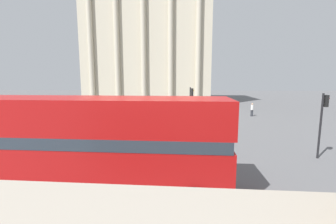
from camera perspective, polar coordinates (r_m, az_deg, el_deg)
name	(u,v)px	position (r m, az deg, el deg)	size (l,w,h in m)	color
double_decker_bus	(93,140)	(9.82, -18.55, -6.84)	(11.11, 2.76, 3.99)	black
plaza_building_left	(150,41)	(48.58, -4.48, 17.56)	(24.13, 16.29, 25.34)	beige
traffic_light_near	(323,116)	(16.08, 34.61, -0.94)	(0.42, 0.24, 3.93)	black
traffic_light_mid	(191,102)	(21.08, 5.84, 2.44)	(0.42, 0.24, 4.03)	black
pedestrian_red	(66,134)	(17.05, -24.54, -5.05)	(0.32, 0.32, 1.77)	#282B33
pedestrian_yellow	(163,123)	(20.01, -1.29, -2.77)	(0.32, 0.32, 1.60)	#282B33
pedestrian_white	(252,109)	(31.16, 20.57, 0.79)	(0.32, 0.32, 1.72)	#282B33
pedestrian_grey	(190,120)	(21.49, 5.70, -2.02)	(0.32, 0.32, 1.61)	#282B33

